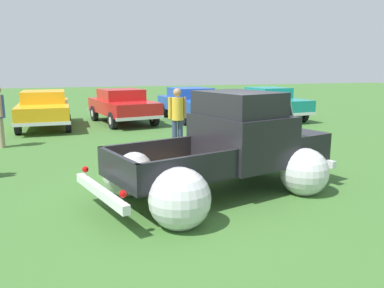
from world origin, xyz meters
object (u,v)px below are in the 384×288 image
(show_car_2, at_px, (191,102))
(show_car_3, at_px, (269,102))
(show_car_0, at_px, (44,108))
(vintage_pickup_truck, at_px, (231,153))
(show_car_1, at_px, (122,105))
(spectator_2, at_px, (177,115))

(show_car_2, distance_m, show_car_3, 3.57)
(show_car_0, relative_size, show_car_3, 1.06)
(vintage_pickup_truck, distance_m, show_car_1, 9.88)
(show_car_0, relative_size, show_car_1, 1.01)
(show_car_2, bearing_deg, show_car_1, -92.45)
(show_car_3, xyz_separation_m, spectator_2, (-5.75, -5.08, 0.23))
(show_car_3, bearing_deg, show_car_2, -108.93)
(show_car_0, xyz_separation_m, show_car_1, (3.08, 0.28, -0.00))
(spectator_2, bearing_deg, show_car_3, -45.57)
(show_car_0, height_order, spectator_2, spectator_2)
(spectator_2, bearing_deg, vintage_pickup_truck, -177.77)
(show_car_0, height_order, show_car_1, same)
(show_car_1, xyz_separation_m, spectator_2, (0.82, -5.81, 0.23))
(show_car_0, bearing_deg, vintage_pickup_truck, 21.29)
(show_car_3, bearing_deg, show_car_1, -101.67)
(vintage_pickup_truck, xyz_separation_m, show_car_1, (-0.76, 9.85, 0.03))
(show_car_1, relative_size, spectator_2, 2.54)
(show_car_2, bearing_deg, spectator_2, -25.58)
(show_car_1, height_order, show_car_2, same)
(vintage_pickup_truck, bearing_deg, show_car_2, 60.56)
(show_car_3, distance_m, spectator_2, 7.68)
(show_car_1, height_order, show_car_3, same)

